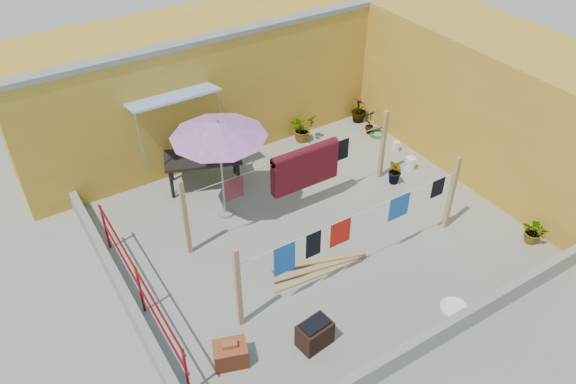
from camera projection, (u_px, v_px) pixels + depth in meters
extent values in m
plane|color=#9E998E|center=(313.00, 231.00, 12.05)|extent=(80.00, 80.00, 0.00)
cube|color=gold|center=(228.00, 75.00, 14.46)|extent=(11.00, 2.40, 3.20)
cube|color=gray|center=(245.00, 30.00, 12.82)|extent=(11.00, 0.35, 0.12)
cube|color=#2D51B2|center=(173.00, 97.00, 12.14)|extent=(2.00, 0.79, 0.22)
cylinder|color=gray|center=(141.00, 143.00, 11.88)|extent=(0.03, 0.30, 1.28)
cylinder|color=gray|center=(222.00, 119.00, 12.68)|extent=(0.03, 0.30, 1.28)
cube|color=gold|center=(496.00, 103.00, 13.28)|extent=(2.40, 9.00, 3.20)
cube|color=gray|center=(431.00, 339.00, 9.51)|extent=(8.30, 0.16, 0.44)
cube|color=gray|center=(127.00, 300.00, 10.20)|extent=(0.16, 7.30, 0.44)
cylinder|color=maroon|center=(186.00, 372.00, 8.61)|extent=(0.05, 0.05, 1.10)
cylinder|color=maroon|center=(140.00, 290.00, 9.96)|extent=(0.05, 0.05, 1.10)
cylinder|color=maroon|center=(105.00, 227.00, 11.31)|extent=(0.05, 0.05, 1.10)
cylinder|color=maroon|center=(136.00, 270.00, 9.66)|extent=(0.04, 4.20, 0.04)
cylinder|color=maroon|center=(140.00, 288.00, 9.93)|extent=(0.04, 4.20, 0.04)
cube|color=tan|center=(238.00, 289.00, 9.51)|extent=(0.09, 0.09, 1.80)
cube|color=tan|center=(451.00, 194.00, 11.62)|extent=(0.09, 0.09, 1.80)
cube|color=tan|center=(383.00, 145.00, 13.10)|extent=(0.09, 0.09, 1.80)
cube|color=tan|center=(185.00, 218.00, 10.99)|extent=(0.09, 0.09, 1.80)
cylinder|color=silver|center=(358.00, 214.00, 10.23)|extent=(5.00, 0.01, 0.01)
cylinder|color=silver|center=(293.00, 157.00, 11.71)|extent=(5.00, 0.01, 0.01)
cube|color=#500D16|center=(305.00, 168.00, 12.08)|extent=(1.60, 0.22, 0.89)
cube|color=black|center=(342.00, 150.00, 12.41)|extent=(0.36, 0.02, 0.52)
cube|color=maroon|center=(234.00, 188.00, 11.27)|extent=(0.42, 0.02, 0.51)
cube|color=#1E51A4|center=(284.00, 259.00, 9.77)|extent=(0.43, 0.02, 0.66)
cube|color=black|center=(313.00, 244.00, 9.99)|extent=(0.31, 0.02, 0.56)
cube|color=red|center=(340.00, 232.00, 10.24)|extent=(0.44, 0.02, 0.55)
cube|color=#1E51A4|center=(399.00, 207.00, 10.83)|extent=(0.49, 0.02, 0.54)
cube|color=black|center=(438.00, 187.00, 11.22)|extent=(0.32, 0.02, 0.42)
cylinder|color=gray|center=(225.00, 213.00, 12.49)|extent=(0.36, 0.36, 0.06)
cylinder|color=gray|center=(222.00, 172.00, 11.81)|extent=(0.04, 0.04, 2.30)
cone|color=#C56AAC|center=(218.00, 130.00, 11.19)|extent=(2.32, 2.32, 0.32)
cylinder|color=gray|center=(218.00, 122.00, 11.08)|extent=(0.04, 0.04, 0.10)
cube|color=black|center=(203.00, 157.00, 12.90)|extent=(1.94, 1.43, 0.07)
cube|color=black|center=(172.00, 184.00, 12.75)|extent=(0.07, 0.07, 0.76)
cube|color=black|center=(171.00, 167.00, 13.30)|extent=(0.07, 0.07, 0.76)
cube|color=black|center=(238.00, 176.00, 12.99)|extent=(0.07, 0.07, 0.76)
cube|color=black|center=(235.00, 160.00, 13.54)|extent=(0.07, 0.07, 0.76)
cube|color=#A24425|center=(230.00, 354.00, 9.29)|extent=(0.66, 0.57, 0.41)
cube|color=#9E3B25|center=(229.00, 345.00, 9.14)|extent=(0.28, 0.20, 0.08)
cube|color=tan|center=(318.00, 274.00, 11.00)|extent=(1.94, 0.32, 0.04)
cube|color=tan|center=(318.00, 267.00, 11.09)|extent=(1.93, 0.48, 0.04)
cube|color=tan|center=(318.00, 260.00, 11.18)|extent=(1.88, 0.74, 0.04)
cube|color=black|center=(315.00, 334.00, 9.56)|extent=(0.63, 0.46, 0.49)
cube|color=black|center=(315.00, 324.00, 9.40)|extent=(0.52, 0.35, 0.04)
cylinder|color=white|center=(454.00, 308.00, 10.29)|extent=(0.48, 0.48, 0.06)
torus|color=white|center=(454.00, 307.00, 10.27)|extent=(0.52, 0.52, 0.05)
cylinder|color=white|center=(410.00, 163.00, 13.80)|extent=(0.24, 0.24, 0.33)
cylinder|color=white|center=(411.00, 157.00, 13.69)|extent=(0.07, 0.07, 0.06)
cylinder|color=white|center=(396.00, 146.00, 14.48)|extent=(0.19, 0.19, 0.27)
cylinder|color=white|center=(397.00, 141.00, 14.39)|extent=(0.05, 0.05, 0.04)
torus|color=#186F1C|center=(378.00, 134.00, 15.17)|extent=(0.47, 0.47, 0.03)
torus|color=#186F1C|center=(378.00, 133.00, 15.15)|extent=(0.40, 0.40, 0.03)
imported|color=#235B1A|center=(302.00, 128.00, 14.76)|extent=(0.76, 0.69, 0.73)
imported|color=#235B1A|center=(359.00, 109.00, 15.55)|extent=(0.45, 0.45, 0.74)
imported|color=#235B1A|center=(370.00, 121.00, 15.04)|extent=(0.43, 0.33, 0.74)
imported|color=#235B1A|center=(396.00, 172.00, 13.20)|extent=(0.41, 0.46, 0.70)
imported|color=#235B1A|center=(535.00, 231.00, 11.60)|extent=(0.59, 0.63, 0.57)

